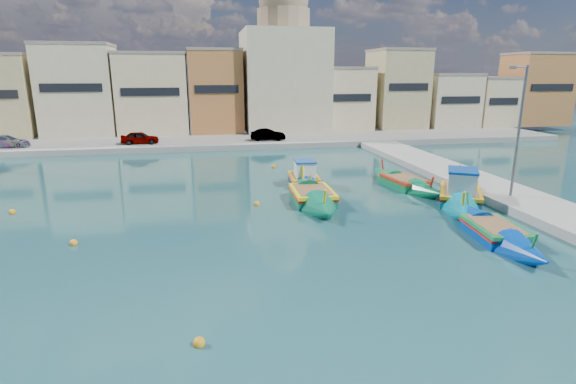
{
  "coord_description": "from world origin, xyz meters",
  "views": [
    {
      "loc": [
        -0.39,
        -16.78,
        7.56
      ],
      "look_at": [
        4.0,
        6.0,
        1.4
      ],
      "focal_mm": 28.0,
      "sensor_mm": 36.0,
      "label": 1
    }
  ],
  "objects_px": {
    "church_block": "(284,66)",
    "luzzu_green": "(312,197)",
    "luzzu_turquoise_cabin": "(460,196)",
    "luzzu_blue_cabin": "(304,180)",
    "quay_street_lamp": "(518,131)",
    "luzzu_cyan_mid": "(404,183)",
    "luzzu_blue_south": "(494,233)"
  },
  "relations": [
    {
      "from": "luzzu_cyan_mid",
      "to": "church_block",
      "type": "bearing_deg",
      "value": 96.0
    },
    {
      "from": "church_block",
      "to": "luzzu_green",
      "type": "xyz_separation_m",
      "value": [
        -4.01,
        -31.46,
        -8.11
      ]
    },
    {
      "from": "quay_street_lamp",
      "to": "luzzu_green",
      "type": "distance_m",
      "value": 12.41
    },
    {
      "from": "quay_street_lamp",
      "to": "luzzu_cyan_mid",
      "type": "xyz_separation_m",
      "value": [
        -4.39,
        4.95,
        -4.08
      ]
    },
    {
      "from": "luzzu_turquoise_cabin",
      "to": "luzzu_green",
      "type": "relative_size",
      "value": 1.12
    },
    {
      "from": "quay_street_lamp",
      "to": "luzzu_turquoise_cabin",
      "type": "xyz_separation_m",
      "value": [
        -2.7,
        0.85,
        -3.94
      ]
    },
    {
      "from": "church_block",
      "to": "luzzu_blue_south",
      "type": "relative_size",
      "value": 2.2
    },
    {
      "from": "quay_street_lamp",
      "to": "luzzu_turquoise_cabin",
      "type": "height_order",
      "value": "quay_street_lamp"
    },
    {
      "from": "quay_street_lamp",
      "to": "luzzu_blue_cabin",
      "type": "distance_m",
      "value": 13.58
    },
    {
      "from": "luzzu_turquoise_cabin",
      "to": "luzzu_blue_cabin",
      "type": "distance_m",
      "value": 10.27
    },
    {
      "from": "luzzu_blue_cabin",
      "to": "luzzu_green",
      "type": "distance_m",
      "value": 4.42
    },
    {
      "from": "church_block",
      "to": "luzzu_turquoise_cabin",
      "type": "height_order",
      "value": "church_block"
    },
    {
      "from": "quay_street_lamp",
      "to": "luzzu_green",
      "type": "bearing_deg",
      "value": 167.48
    },
    {
      "from": "church_block",
      "to": "luzzu_turquoise_cabin",
      "type": "bearing_deg",
      "value": -81.85
    },
    {
      "from": "luzzu_turquoise_cabin",
      "to": "quay_street_lamp",
      "type": "bearing_deg",
      "value": -17.54
    },
    {
      "from": "luzzu_green",
      "to": "luzzu_blue_south",
      "type": "xyz_separation_m",
      "value": [
        6.98,
        -7.56,
        -0.04
      ]
    },
    {
      "from": "church_block",
      "to": "luzzu_blue_south",
      "type": "height_order",
      "value": "church_block"
    },
    {
      "from": "luzzu_turquoise_cabin",
      "to": "luzzu_cyan_mid",
      "type": "relative_size",
      "value": 1.18
    },
    {
      "from": "church_block",
      "to": "luzzu_blue_cabin",
      "type": "bearing_deg",
      "value": -97.42
    },
    {
      "from": "quay_street_lamp",
      "to": "luzzu_cyan_mid",
      "type": "distance_m",
      "value": 7.77
    },
    {
      "from": "church_block",
      "to": "luzzu_blue_cabin",
      "type": "distance_m",
      "value": 28.46
    },
    {
      "from": "luzzu_cyan_mid",
      "to": "quay_street_lamp",
      "type": "bearing_deg",
      "value": -48.4
    },
    {
      "from": "luzzu_turquoise_cabin",
      "to": "luzzu_blue_cabin",
      "type": "relative_size",
      "value": 1.26
    },
    {
      "from": "luzzu_turquoise_cabin",
      "to": "luzzu_cyan_mid",
      "type": "distance_m",
      "value": 4.43
    },
    {
      "from": "luzzu_cyan_mid",
      "to": "luzzu_blue_cabin",
      "type": "bearing_deg",
      "value": 163.2
    },
    {
      "from": "luzzu_blue_south",
      "to": "quay_street_lamp",
      "type": "bearing_deg",
      "value": 48.32
    },
    {
      "from": "church_block",
      "to": "luzzu_green",
      "type": "height_order",
      "value": "church_block"
    },
    {
      "from": "luzzu_blue_cabin",
      "to": "luzzu_cyan_mid",
      "type": "xyz_separation_m",
      "value": [
        6.58,
        -1.99,
        -0.08
      ]
    },
    {
      "from": "quay_street_lamp",
      "to": "luzzu_blue_south",
      "type": "bearing_deg",
      "value": -131.68
    },
    {
      "from": "church_block",
      "to": "luzzu_cyan_mid",
      "type": "relative_size",
      "value": 2.25
    },
    {
      "from": "luzzu_blue_cabin",
      "to": "quay_street_lamp",
      "type": "bearing_deg",
      "value": -32.29
    },
    {
      "from": "luzzu_turquoise_cabin",
      "to": "luzzu_green",
      "type": "distance_m",
      "value": 8.92
    }
  ]
}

